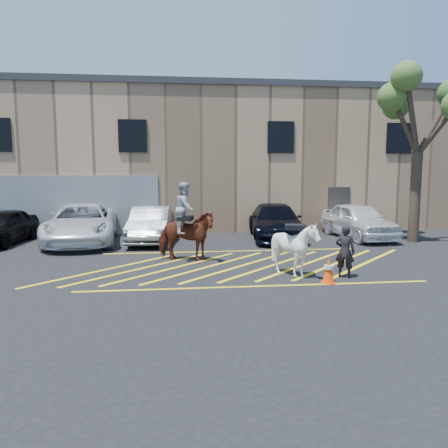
{
  "coord_description": "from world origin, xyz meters",
  "views": [
    {
      "loc": [
        -2.15,
        -13.87,
        3.09
      ],
      "look_at": [
        -0.53,
        0.2,
        1.3
      ],
      "focal_mm": 35.0,
      "sensor_mm": 36.0,
      "label": 1
    }
  ],
  "objects": [
    {
      "name": "ground",
      "position": [
        0.0,
        0.0,
        0.0
      ],
      "size": [
        90.0,
        90.0,
        0.0
      ],
      "primitive_type": "plane",
      "color": "black",
      "rests_on": "ground"
    },
    {
      "name": "car_white_suv",
      "position": [
        6.06,
        4.72,
        0.79
      ],
      "size": [
        2.3,
        4.79,
        1.58
      ],
      "primitive_type": "imported",
      "rotation": [
        0.0,
        0.0,
        0.1
      ],
      "color": "white",
      "rests_on": "ground"
    },
    {
      "name": "car_blue_suv",
      "position": [
        2.33,
        5.0,
        0.76
      ],
      "size": [
        2.66,
        5.43,
        1.52
      ],
      "primitive_type": "imported",
      "rotation": [
        0.0,
        0.0,
        -0.1
      ],
      "color": "black",
      "rests_on": "ground"
    },
    {
      "name": "car_white_pickup",
      "position": [
        -5.99,
        4.79,
        0.81
      ],
      "size": [
        3.23,
        6.08,
        1.63
      ],
      "primitive_type": "imported",
      "rotation": [
        0.0,
        0.0,
        0.09
      ],
      "color": "white",
      "rests_on": "ground"
    },
    {
      "name": "traffic_cone",
      "position": [
        2.01,
        -2.65,
        0.37
      ],
      "size": [
        0.49,
        0.49,
        0.73
      ],
      "color": "#ED3909",
      "rests_on": "ground"
    },
    {
      "name": "hatching_zone",
      "position": [
        -0.0,
        -0.3,
        0.01
      ],
      "size": [
        12.6,
        5.12,
        0.01
      ],
      "color": "yellow",
      "rests_on": "ground"
    },
    {
      "name": "car_silver_sedan",
      "position": [
        -3.14,
        4.82,
        0.75
      ],
      "size": [
        1.86,
        4.64,
        1.5
      ],
      "primitive_type": "imported",
      "rotation": [
        0.0,
        0.0,
        -0.06
      ],
      "color": "gray",
      "rests_on": "ground"
    },
    {
      "name": "saddled_white",
      "position": [
        1.29,
        -1.82,
        0.82
      ],
      "size": [
        1.57,
        1.69,
        1.62
      ],
      "color": "white",
      "rests_on": "ground"
    },
    {
      "name": "tree",
      "position": [
        7.96,
        3.48,
        5.69
      ],
      "size": [
        3.99,
        4.37,
        7.31
      ],
      "color": "#423528",
      "rests_on": "ground"
    },
    {
      "name": "warehouse",
      "position": [
        -0.01,
        11.99,
        3.65
      ],
      "size": [
        32.42,
        10.2,
        7.3
      ],
      "color": "tan",
      "rests_on": "ground"
    },
    {
      "name": "mounted_bay",
      "position": [
        -1.77,
        0.72,
        1.07
      ],
      "size": [
        2.19,
        1.44,
        2.66
      ],
      "color": "maroon",
      "rests_on": "ground"
    },
    {
      "name": "handler",
      "position": [
        2.69,
        -2.09,
        0.76
      ],
      "size": [
        0.66,
        0.6,
        1.51
      ],
      "primitive_type": "imported",
      "rotation": [
        0.0,
        0.0,
        2.58
      ],
      "color": "black",
      "rests_on": "ground"
    },
    {
      "name": "car_black_suv",
      "position": [
        -9.25,
        4.97,
        0.72
      ],
      "size": [
        2.16,
        4.41,
        1.45
      ],
      "primitive_type": "imported",
      "rotation": [
        0.0,
        0.0,
        -0.11
      ],
      "color": "black",
      "rests_on": "ground"
    }
  ]
}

